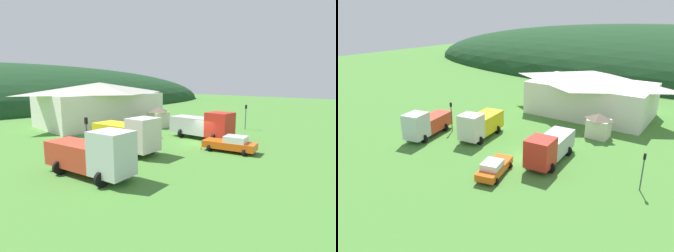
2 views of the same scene
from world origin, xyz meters
The scene contains 12 objects.
ground_plane centered at (0.00, 0.00, 0.00)m, with size 200.00×200.00×0.00m, color #477F33.
forested_hill_backdrop centered at (0.00, 67.33, 0.00)m, with size 149.07×60.00×24.33m, color #193D1E.
depot_building centered at (-0.28, 19.98, 3.54)m, with size 19.24×11.90×6.86m.
play_shed_cream centered at (4.32, 10.99, 1.67)m, with size 2.93×2.45×3.24m.
tow_truck_silver centered at (-13.94, -1.52, 1.79)m, with size 3.93×7.86×3.65m.
flatbed_truck_yellow centered at (-8.04, 2.23, 1.86)m, with size 3.90×7.38×3.65m.
crane_truck_red centered at (2.50, 0.93, 1.76)m, with size 3.69×8.15×3.44m.
service_pickup_orange centered at (-0.56, -4.72, 0.83)m, with size 3.09×5.51×1.66m.
traffic_light_west centered at (-12.63, 1.82, 2.47)m, with size 0.20×0.32×4.01m.
traffic_light_east centered at (12.02, 0.59, 2.27)m, with size 0.20×0.32×3.64m.
traffic_cone_near_pickup centered at (-0.99, 4.72, 0.00)m, with size 0.36×0.36×0.48m, color orange.
traffic_cone_mid_row centered at (-1.91, -2.05, 0.00)m, with size 0.36×0.36×0.59m, color orange.
Camera 1 is at (-23.49, -18.55, 6.93)m, focal length 28.56 mm.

